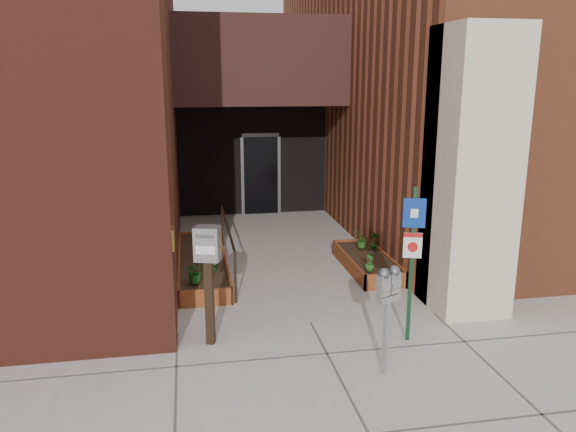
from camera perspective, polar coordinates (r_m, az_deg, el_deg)
ground at (r=8.69m, az=2.34°, el=-10.80°), size 80.00×80.00×0.00m
architecture at (r=14.75m, az=-4.35°, el=19.07°), size 20.00×14.60×10.00m
planter_left at (r=10.98m, az=-8.71°, el=-4.87°), size 0.90×3.60×0.30m
planter_right at (r=11.02m, az=8.02°, el=-4.76°), size 0.80×2.20×0.30m
handrail at (r=10.77m, az=-6.16°, el=-1.73°), size 0.04×3.34×0.90m
parking_meter at (r=6.96m, az=10.14°, el=-7.60°), size 0.33×0.23×1.43m
sign_post at (r=7.85m, az=12.52°, el=-3.23°), size 0.29×0.11×2.21m
payment_dropbox at (r=7.69m, az=-8.12°, el=-4.48°), size 0.39×0.34×1.70m
shrub_left_a at (r=9.51m, az=-9.40°, el=-5.64°), size 0.43×0.43×0.37m
shrub_left_b at (r=10.05m, az=-7.70°, el=-4.59°), size 0.25×0.25×0.34m
shrub_left_c at (r=11.83m, az=-8.46°, el=-1.83°), size 0.25×0.25×0.32m
shrub_left_d at (r=11.88m, az=-7.48°, el=-1.69°), size 0.20×0.20×0.34m
shrub_right_a at (r=10.04m, az=8.31°, el=-4.74°), size 0.24×0.24×0.30m
shrub_right_b at (r=11.29m, az=8.77°, el=-2.46°), size 0.27×0.27×0.37m
shrub_right_c at (r=11.36m, az=7.48°, el=-2.40°), size 0.43×0.43×0.34m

